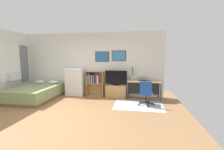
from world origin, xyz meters
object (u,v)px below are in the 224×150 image
(desk, at_px, (144,84))
(wine_glass, at_px, (134,77))
(bamboo_vase, at_px, (132,73))
(computer_mouse, at_px, (149,81))
(tv_stand, at_px, (116,91))
(dresser, at_px, (75,82))
(bed, at_px, (36,93))
(bookshelf, at_px, (94,81))
(office_chair, at_px, (146,93))
(laptop, at_px, (143,79))
(television, at_px, (116,78))

(desk, distance_m, wine_glass, 0.49)
(bamboo_vase, bearing_deg, computer_mouse, -21.33)
(tv_stand, xyz_separation_m, wine_glass, (0.75, -0.17, 0.62))
(dresser, relative_size, desk, 0.92)
(desk, distance_m, computer_mouse, 0.26)
(desk, xyz_separation_m, bamboo_vase, (-0.47, 0.14, 0.41))
(bed, xyz_separation_m, computer_mouse, (4.42, 0.68, 0.50))
(dresser, xyz_separation_m, computer_mouse, (3.10, -0.12, 0.16))
(bookshelf, distance_m, office_chair, 2.33)
(bamboo_vase, bearing_deg, tv_stand, -170.06)
(office_chair, xyz_separation_m, wine_glass, (-0.42, 0.70, 0.42))
(computer_mouse, bearing_deg, office_chair, -100.41)
(bed, relative_size, bookshelf, 1.90)
(office_chair, height_order, laptop, laptop)
(television, distance_m, bamboo_vase, 0.70)
(desk, xyz_separation_m, computer_mouse, (0.18, -0.12, 0.15))
(bamboo_vase, bearing_deg, bed, -166.19)
(office_chair, bearing_deg, desk, 99.88)
(bed, height_order, desk, desk)
(television, distance_m, desk, 1.15)
(dresser, distance_m, office_chair, 3.09)
(desk, height_order, bamboo_vase, bamboo_vase)
(computer_mouse, bearing_deg, laptop, 152.65)
(bookshelf, xyz_separation_m, laptop, (2.04, -0.06, 0.16))
(laptop, bearing_deg, office_chair, -77.89)
(television, height_order, laptop, television)
(laptop, xyz_separation_m, bamboo_vase, (-0.42, 0.13, 0.21))
(television, relative_size, office_chair, 1.04)
(bookshelf, xyz_separation_m, wine_glass, (1.71, -0.22, 0.23))
(bookshelf, bearing_deg, wine_glass, -7.28)
(dresser, xyz_separation_m, bookshelf, (0.83, 0.06, 0.05))
(office_chair, bearing_deg, television, 150.93)
(dresser, relative_size, tv_stand, 1.42)
(bed, bearing_deg, tv_stand, 14.25)
(tv_stand, bearing_deg, bed, -165.38)
(laptop, relative_size, bamboo_vase, 0.83)
(computer_mouse, height_order, wine_glass, wine_glass)
(office_chair, bearing_deg, dresser, 170.82)
(dresser, height_order, television, dresser)
(laptop, bearing_deg, television, -173.69)
(dresser, distance_m, computer_mouse, 3.11)
(bookshelf, bearing_deg, tv_stand, -2.70)
(dresser, relative_size, television, 1.32)
(bookshelf, height_order, television, television)
(office_chair, distance_m, laptop, 0.93)
(television, xyz_separation_m, computer_mouse, (1.31, -0.11, -0.06))
(bookshelf, height_order, laptop, bookshelf)
(laptop, distance_m, wine_glass, 0.37)
(tv_stand, relative_size, television, 0.93)
(bookshelf, height_order, wine_glass, bookshelf)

